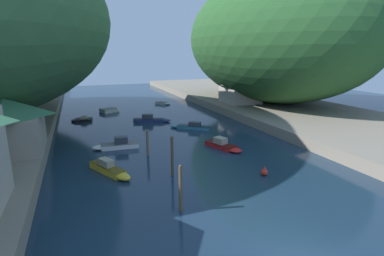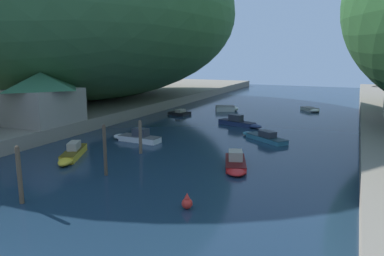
% 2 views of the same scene
% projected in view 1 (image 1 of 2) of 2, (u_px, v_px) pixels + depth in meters
% --- Properties ---
extents(water_surface, '(130.00, 130.00, 0.00)m').
position_uv_depth(water_surface, '(156.00, 129.00, 42.30)').
color(water_surface, '#192D42').
rests_on(water_surface, ground).
extents(right_bank, '(22.00, 120.00, 1.32)m').
position_uv_depth(right_bank, '(296.00, 113.00, 50.65)').
color(right_bank, gray).
rests_on(right_bank, ground).
extents(hillside_right, '(30.15, 42.22, 23.58)m').
position_uv_depth(hillside_right, '(277.00, 38.00, 55.41)').
color(hillside_right, '#285628').
rests_on(hillside_right, right_bank).
extents(boathouse_shed, '(6.32, 7.07, 5.17)m').
position_uv_depth(boathouse_shed, '(7.00, 125.00, 27.96)').
color(boathouse_shed, gray).
rests_on(boathouse_shed, left_bank).
extents(right_bank_cottage, '(6.49, 6.75, 4.96)m').
position_uv_depth(right_bank_cottage, '(240.00, 89.00, 56.19)').
color(right_bank_cottage, '#B2A899').
rests_on(right_bank_cottage, right_bank).
extents(boat_moored_right, '(3.44, 2.44, 0.79)m').
position_uv_depth(boat_moored_right, '(81.00, 120.00, 47.24)').
color(boat_moored_right, black).
rests_on(boat_moored_right, water_surface).
extents(boat_far_upstream, '(5.23, 1.75, 1.30)m').
position_uv_depth(boat_far_upstream, '(116.00, 145.00, 33.79)').
color(boat_far_upstream, white).
rests_on(boat_far_upstream, water_surface).
extents(boat_near_quay, '(3.89, 3.23, 0.72)m').
position_uv_depth(boat_near_quay, '(111.00, 110.00, 54.63)').
color(boat_near_quay, silver).
rests_on(boat_near_quay, water_surface).
extents(boat_red_skiff, '(3.23, 3.57, 0.49)m').
position_uv_depth(boat_red_skiff, '(164.00, 103.00, 62.79)').
color(boat_red_skiff, silver).
rests_on(boat_red_skiff, water_surface).
extents(boat_far_right_bank, '(3.42, 5.49, 1.21)m').
position_uv_depth(boat_far_right_bank, '(111.00, 170.00, 26.69)').
color(boat_far_right_bank, gold).
rests_on(boat_far_right_bank, water_surface).
extents(boat_white_cruiser, '(5.51, 4.59, 1.00)m').
position_uv_depth(boat_white_cruiser, '(190.00, 126.00, 42.68)').
color(boat_white_cruiser, teal).
rests_on(boat_white_cruiser, water_surface).
extents(boat_yellow_tender, '(5.87, 3.19, 1.26)m').
position_uv_depth(boat_yellow_tender, '(152.00, 120.00, 46.74)').
color(boat_yellow_tender, navy).
rests_on(boat_yellow_tender, water_surface).
extents(boat_mid_channel, '(2.96, 5.11, 1.15)m').
position_uv_depth(boat_mid_channel, '(224.00, 145.00, 33.81)').
color(boat_mid_channel, red).
rests_on(boat_mid_channel, water_surface).
extents(mooring_post_nearest, '(0.26, 0.26, 3.35)m').
position_uv_depth(mooring_post_nearest, '(181.00, 188.00, 20.12)').
color(mooring_post_nearest, brown).
rests_on(mooring_post_nearest, water_surface).
extents(mooring_post_second, '(0.24, 0.24, 3.61)m').
position_uv_depth(mooring_post_second, '(172.00, 156.00, 25.99)').
color(mooring_post_second, '#4C3D2D').
rests_on(mooring_post_second, water_surface).
extents(mooring_post_middle, '(0.27, 0.27, 2.86)m').
position_uv_depth(mooring_post_middle, '(147.00, 143.00, 31.17)').
color(mooring_post_middle, brown).
rests_on(mooring_post_middle, water_surface).
extents(channel_buoy_near, '(0.60, 0.60, 0.90)m').
position_uv_depth(channel_buoy_near, '(264.00, 172.00, 26.33)').
color(channel_buoy_near, red).
rests_on(channel_buoy_near, water_surface).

